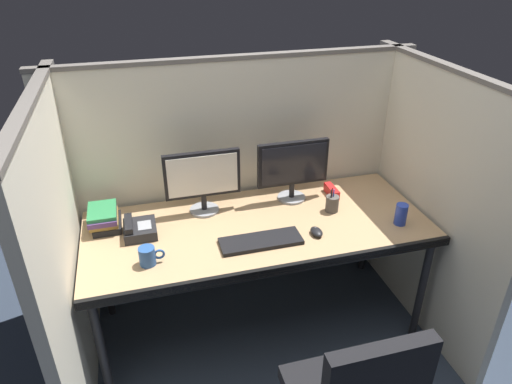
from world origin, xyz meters
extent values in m
plane|color=#2D3847|center=(0.00, 0.00, 0.00)|extent=(8.00, 8.00, 0.00)
cube|color=beige|center=(0.00, 0.74, 0.78)|extent=(2.20, 0.05, 1.55)
cube|color=#605B56|center=(0.00, 0.74, 1.56)|extent=(2.21, 0.06, 0.02)
cube|color=beige|center=(-0.99, 0.20, 0.78)|extent=(0.05, 1.40, 1.55)
cube|color=#605B56|center=(-0.99, 0.20, 1.56)|extent=(0.06, 1.41, 0.02)
cube|color=beige|center=(0.99, 0.20, 0.78)|extent=(0.05, 1.40, 1.55)
cube|color=#605B56|center=(0.99, 0.20, 1.56)|extent=(0.06, 1.41, 0.02)
cube|color=tan|center=(0.00, 0.30, 0.72)|extent=(1.90, 0.80, 0.04)
cube|color=black|center=(0.00, -0.09, 0.72)|extent=(1.90, 0.02, 0.05)
cylinder|color=black|center=(-0.89, -0.04, 0.35)|extent=(0.04, 0.04, 0.70)
cylinder|color=black|center=(0.89, -0.04, 0.35)|extent=(0.04, 0.04, 0.70)
cylinder|color=black|center=(-0.89, 0.64, 0.35)|extent=(0.04, 0.04, 0.70)
cylinder|color=black|center=(0.89, 0.64, 0.35)|extent=(0.04, 0.04, 0.70)
cylinder|color=gray|center=(-0.26, 0.53, 0.75)|extent=(0.17, 0.17, 0.01)
cylinder|color=black|center=(-0.26, 0.53, 0.80)|extent=(0.03, 0.03, 0.09)
cube|color=black|center=(-0.26, 0.53, 0.98)|extent=(0.43, 0.03, 0.27)
cube|color=silver|center=(-0.26, 0.51, 0.98)|extent=(0.39, 0.01, 0.23)
cylinder|color=gray|center=(0.27, 0.53, 0.75)|extent=(0.17, 0.17, 0.01)
cylinder|color=black|center=(0.27, 0.53, 0.80)|extent=(0.03, 0.03, 0.09)
cube|color=black|center=(0.27, 0.53, 0.98)|extent=(0.43, 0.03, 0.27)
cube|color=black|center=(0.27, 0.51, 0.98)|extent=(0.39, 0.01, 0.23)
cube|color=black|center=(-0.04, 0.13, 0.75)|extent=(0.43, 0.15, 0.02)
ellipsoid|color=black|center=(0.27, 0.12, 0.76)|extent=(0.06, 0.10, 0.03)
cylinder|color=#59595B|center=(0.27, 0.14, 0.77)|extent=(0.01, 0.01, 0.01)
cube|color=black|center=(-0.64, 0.38, 0.77)|extent=(0.17, 0.19, 0.06)
cube|color=black|center=(-0.69, 0.38, 0.81)|extent=(0.04, 0.17, 0.03)
cube|color=gray|center=(-0.61, 0.37, 0.80)|extent=(0.07, 0.09, 0.00)
cylinder|color=#263FB2|center=(0.76, 0.10, 0.80)|extent=(0.07, 0.07, 0.12)
cube|color=black|center=(-0.81, 0.50, 0.76)|extent=(0.15, 0.21, 0.04)
cube|color=olive|center=(-0.82, 0.51, 0.79)|extent=(0.15, 0.21, 0.03)
cube|color=#4C3366|center=(-0.83, 0.50, 0.82)|extent=(0.15, 0.21, 0.03)
cube|color=#26723F|center=(-0.82, 0.51, 0.84)|extent=(0.15, 0.21, 0.02)
cylinder|color=#264C8C|center=(-0.62, 0.10, 0.79)|extent=(0.08, 0.08, 0.09)
torus|color=#264C8C|center=(-0.56, 0.10, 0.79)|extent=(0.06, 0.01, 0.06)
cylinder|color=#4C4742|center=(0.45, 0.33, 0.79)|extent=(0.08, 0.08, 0.09)
cylinder|color=red|center=(0.45, 0.34, 0.82)|extent=(0.01, 0.01, 0.14)
cylinder|color=#263FB2|center=(0.46, 0.33, 0.82)|extent=(0.01, 0.01, 0.13)
cylinder|color=black|center=(0.44, 0.32, 0.82)|extent=(0.01, 0.01, 0.14)
cube|color=red|center=(0.53, 0.50, 0.77)|extent=(0.04, 0.15, 0.06)
camera|label=1|loc=(-0.59, -1.78, 2.14)|focal=32.39mm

